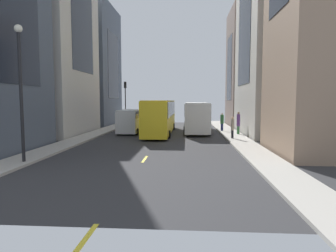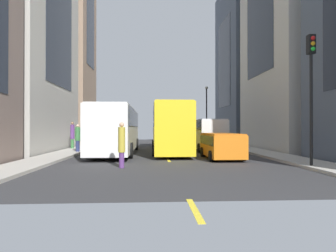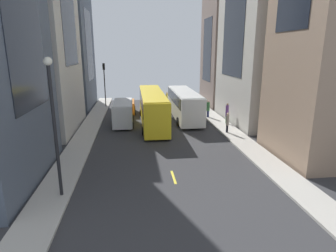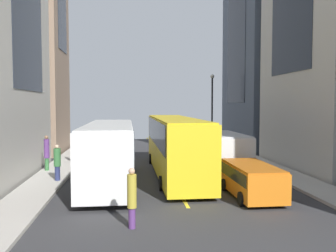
# 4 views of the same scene
# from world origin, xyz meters

# --- Properties ---
(ground_plane) EXTENTS (40.48, 40.48, 0.00)m
(ground_plane) POSITION_xyz_m (0.00, 0.00, 0.00)
(ground_plane) COLOR #333335
(sidewalk_west) EXTENTS (2.12, 44.00, 0.15)m
(sidewalk_west) POSITION_xyz_m (-7.18, 0.00, 0.07)
(sidewalk_west) COLOR #B2ADA3
(sidewalk_west) RESTS_ON ground
(sidewalk_east) EXTENTS (2.12, 44.00, 0.15)m
(sidewalk_east) POSITION_xyz_m (7.18, 0.00, 0.07)
(sidewalk_east) COLOR #B2ADA3
(sidewalk_east) RESTS_ON ground
(lane_stripe_1) EXTENTS (0.16, 2.00, 0.01)m
(lane_stripe_1) POSITION_xyz_m (0.00, -10.50, 0.01)
(lane_stripe_1) COLOR yellow
(lane_stripe_1) RESTS_ON ground
(lane_stripe_2) EXTENTS (0.16, 2.00, 0.01)m
(lane_stripe_2) POSITION_xyz_m (0.00, 0.00, 0.01)
(lane_stripe_2) COLOR yellow
(lane_stripe_2) RESTS_ON ground
(lane_stripe_3) EXTENTS (0.16, 2.00, 0.01)m
(lane_stripe_3) POSITION_xyz_m (0.00, 10.50, 0.01)
(lane_stripe_3) COLOR yellow
(lane_stripe_3) RESTS_ON ground
(lane_stripe_4) EXTENTS (0.16, 2.00, 0.01)m
(lane_stripe_4) POSITION_xyz_m (0.00, 21.00, 0.01)
(lane_stripe_4) COLOR yellow
(lane_stripe_4) RESTS_ON ground
(building_east_2) EXTENTS (9.24, 10.68, 20.56)m
(building_east_2) POSITION_xyz_m (13.01, 9.62, 10.28)
(building_east_2) COLOR #4C5666
(building_east_2) RESTS_ON ground
(city_bus_white) EXTENTS (2.80, 11.59, 3.35)m
(city_bus_white) POSITION_xyz_m (-3.58, -5.95, 2.01)
(city_bus_white) COLOR silver
(city_bus_white) RESTS_ON ground
(streetcar_yellow) EXTENTS (2.70, 13.83, 3.59)m
(streetcar_yellow) POSITION_xyz_m (0.38, -3.89, 2.12)
(streetcar_yellow) COLOR yellow
(streetcar_yellow) RESTS_ON ground
(delivery_van_white) EXTENTS (2.25, 5.85, 2.58)m
(delivery_van_white) POSITION_xyz_m (3.66, -3.80, 1.51)
(delivery_van_white) COLOR white
(delivery_van_white) RESTS_ON ground
(car_orange_0) EXTENTS (2.08, 4.48, 1.57)m
(car_orange_0) POSITION_xyz_m (3.30, -9.97, 0.93)
(car_orange_0) COLOR orange
(car_orange_0) RESTS_ON ground
(pedestrian_waiting_curb) EXTENTS (0.29, 0.29, 1.99)m
(pedestrian_waiting_curb) POSITION_xyz_m (-6.68, 1.11, 1.24)
(pedestrian_waiting_curb) COLOR black
(pedestrian_waiting_curb) RESTS_ON ground
(pedestrian_crossing_mid) EXTENTS (0.34, 0.34, 2.18)m
(pedestrian_crossing_mid) POSITION_xyz_m (-2.43, -13.76, 1.15)
(pedestrian_crossing_mid) COLOR #593372
(pedestrian_crossing_mid) RESTS_ON ground
(pedestrian_crossing_near) EXTENTS (0.39, 0.39, 2.02)m
(pedestrian_crossing_near) POSITION_xyz_m (-6.51, -5.70, 1.21)
(pedestrian_crossing_near) COLOR navy
(pedestrian_crossing_near) RESTS_ON ground
(pedestrian_walking_far) EXTENTS (0.35, 0.35, 2.27)m
(pedestrian_walking_far) POSITION_xyz_m (-7.79, -2.40, 1.36)
(pedestrian_walking_far) COLOR #336B38
(pedestrian_walking_far) RESTS_ON ground
(streetlamp_near) EXTENTS (0.44, 0.44, 7.56)m
(streetlamp_near) POSITION_xyz_m (6.62, 12.31, 4.74)
(streetlamp_near) COLOR black
(streetlamp_near) RESTS_ON ground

